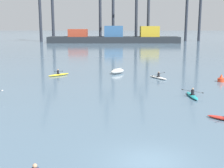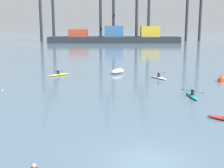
{
  "view_description": "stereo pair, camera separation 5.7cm",
  "coord_description": "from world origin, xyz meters",
  "px_view_note": "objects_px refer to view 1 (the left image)",
  "views": [
    {
      "loc": [
        -1.77,
        -14.59,
        7.04
      ],
      "look_at": [
        -2.2,
        18.27,
        0.6
      ],
      "focal_mm": 48.15,
      "sensor_mm": 36.0,
      "label": 1
    },
    {
      "loc": [
        -1.72,
        -14.58,
        7.04
      ],
      "look_at": [
        -2.2,
        18.27,
        0.6
      ],
      "focal_mm": 48.15,
      "sensor_mm": 36.0,
      "label": 2
    }
  ],
  "objects_px": {
    "channel_buoy": "(221,79)",
    "kayak_teal": "(192,95)",
    "gantry_crane_west": "(46,2)",
    "kayak_yellow": "(59,74)",
    "container_barge": "(115,37)",
    "gantry_crane_east": "(194,3)",
    "capsized_dinghy": "(117,71)",
    "kayak_white": "(158,77)",
    "gantry_crane_east_mid": "(143,2)"
  },
  "relations": [
    {
      "from": "gantry_crane_east_mid",
      "to": "kayak_yellow",
      "type": "relative_size",
      "value": 11.33
    },
    {
      "from": "gantry_crane_east",
      "to": "channel_buoy",
      "type": "height_order",
      "value": "gantry_crane_east"
    },
    {
      "from": "gantry_crane_west",
      "to": "kayak_yellow",
      "type": "distance_m",
      "value": 92.98
    },
    {
      "from": "container_barge",
      "to": "gantry_crane_east",
      "type": "xyz_separation_m",
      "value": [
        34.8,
        12.69,
        14.53
      ]
    },
    {
      "from": "kayak_teal",
      "to": "kayak_yellow",
      "type": "bearing_deg",
      "value": 141.04
    },
    {
      "from": "gantry_crane_west",
      "to": "kayak_yellow",
      "type": "height_order",
      "value": "gantry_crane_west"
    },
    {
      "from": "gantry_crane_east",
      "to": "kayak_teal",
      "type": "relative_size",
      "value": 10.16
    },
    {
      "from": "gantry_crane_west",
      "to": "channel_buoy",
      "type": "bearing_deg",
      "value": -65.14
    },
    {
      "from": "container_barge",
      "to": "kayak_white",
      "type": "xyz_separation_m",
      "value": [
        6.14,
        -84.25,
        -2.08
      ]
    },
    {
      "from": "capsized_dinghy",
      "to": "kayak_white",
      "type": "relative_size",
      "value": 0.83
    },
    {
      "from": "gantry_crane_east",
      "to": "kayak_teal",
      "type": "distance_m",
      "value": 112.04
    },
    {
      "from": "container_barge",
      "to": "kayak_yellow",
      "type": "bearing_deg",
      "value": -95.36
    },
    {
      "from": "gantry_crane_east",
      "to": "kayak_teal",
      "type": "xyz_separation_m",
      "value": [
        -26.72,
        -107.53,
        -16.62
      ]
    },
    {
      "from": "capsized_dinghy",
      "to": "kayak_white",
      "type": "height_order",
      "value": "kayak_white"
    },
    {
      "from": "container_barge",
      "to": "kayak_teal",
      "type": "distance_m",
      "value": 95.21
    },
    {
      "from": "gantry_crane_east_mid",
      "to": "kayak_yellow",
      "type": "height_order",
      "value": "gantry_crane_east_mid"
    },
    {
      "from": "container_barge",
      "to": "kayak_white",
      "type": "relative_size",
      "value": 16.55
    },
    {
      "from": "kayak_yellow",
      "to": "capsized_dinghy",
      "type": "bearing_deg",
      "value": 13.09
    },
    {
      "from": "gantry_crane_west",
      "to": "capsized_dinghy",
      "type": "xyz_separation_m",
      "value": [
        30.07,
        -86.94,
        -16.38
      ]
    },
    {
      "from": "gantry_crane_east_mid",
      "to": "capsized_dinghy",
      "type": "relative_size",
      "value": 12.13
    },
    {
      "from": "capsized_dinghy",
      "to": "kayak_yellow",
      "type": "height_order",
      "value": "kayak_yellow"
    },
    {
      "from": "container_barge",
      "to": "gantry_crane_east",
      "type": "bearing_deg",
      "value": 20.03
    },
    {
      "from": "gantry_crane_east_mid",
      "to": "capsized_dinghy",
      "type": "height_order",
      "value": "gantry_crane_east_mid"
    },
    {
      "from": "container_barge",
      "to": "kayak_yellow",
      "type": "height_order",
      "value": "container_barge"
    },
    {
      "from": "gantry_crane_east",
      "to": "channel_buoy",
      "type": "xyz_separation_m",
      "value": [
        -20.97,
        -99.16,
        -16.43
      ]
    },
    {
      "from": "container_barge",
      "to": "capsized_dinghy",
      "type": "relative_size",
      "value": 19.85
    },
    {
      "from": "gantry_crane_east",
      "to": "kayak_teal",
      "type": "bearing_deg",
      "value": -103.96
    },
    {
      "from": "container_barge",
      "to": "gantry_crane_east",
      "type": "height_order",
      "value": "gantry_crane_east"
    },
    {
      "from": "kayak_teal",
      "to": "capsized_dinghy",
      "type": "bearing_deg",
      "value": 116.69
    },
    {
      "from": "gantry_crane_west",
      "to": "kayak_white",
      "type": "relative_size",
      "value": 10.64
    },
    {
      "from": "channel_buoy",
      "to": "kayak_white",
      "type": "bearing_deg",
      "value": 163.85
    },
    {
      "from": "channel_buoy",
      "to": "kayak_teal",
      "type": "bearing_deg",
      "value": -124.51
    },
    {
      "from": "capsized_dinghy",
      "to": "kayak_white",
      "type": "xyz_separation_m",
      "value": [
        5.46,
        -4.11,
        -0.18
      ]
    },
    {
      "from": "gantry_crane_west",
      "to": "kayak_teal",
      "type": "relative_size",
      "value": 9.97
    },
    {
      "from": "kayak_teal",
      "to": "gantry_crane_west",
      "type": "bearing_deg",
      "value": 110.23
    },
    {
      "from": "container_barge",
      "to": "gantry_crane_west",
      "type": "bearing_deg",
      "value": 166.97
    },
    {
      "from": "kayak_yellow",
      "to": "container_barge",
      "type": "bearing_deg",
      "value": 84.64
    },
    {
      "from": "kayak_white",
      "to": "kayak_teal",
      "type": "relative_size",
      "value": 0.94
    },
    {
      "from": "gantry_crane_west",
      "to": "capsized_dinghy",
      "type": "height_order",
      "value": "gantry_crane_west"
    },
    {
      "from": "capsized_dinghy",
      "to": "kayak_teal",
      "type": "distance_m",
      "value": 16.45
    },
    {
      "from": "channel_buoy",
      "to": "kayak_teal",
      "type": "relative_size",
      "value": 0.29
    },
    {
      "from": "channel_buoy",
      "to": "kayak_white",
      "type": "relative_size",
      "value": 0.31
    },
    {
      "from": "gantry_crane_east",
      "to": "kayak_white",
      "type": "bearing_deg",
      "value": -106.47
    },
    {
      "from": "gantry_crane_west",
      "to": "kayak_yellow",
      "type": "relative_size",
      "value": 11.92
    },
    {
      "from": "kayak_yellow",
      "to": "kayak_teal",
      "type": "xyz_separation_m",
      "value": [
        15.77,
        -12.75,
        0.0
      ]
    },
    {
      "from": "gantry_crane_east",
      "to": "capsized_dinghy",
      "type": "height_order",
      "value": "gantry_crane_east"
    },
    {
      "from": "channel_buoy",
      "to": "kayak_yellow",
      "type": "distance_m",
      "value": 21.97
    },
    {
      "from": "gantry_crane_west",
      "to": "kayak_teal",
      "type": "xyz_separation_m",
      "value": [
        37.46,
        -101.64,
        -16.56
      ]
    },
    {
      "from": "kayak_white",
      "to": "kayak_yellow",
      "type": "bearing_deg",
      "value": 171.11
    },
    {
      "from": "gantry_crane_east",
      "to": "kayak_yellow",
      "type": "distance_m",
      "value": 105.19
    }
  ]
}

